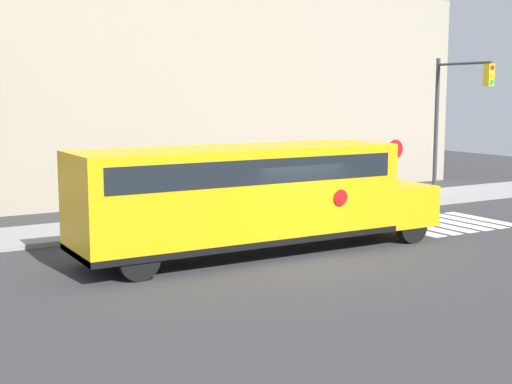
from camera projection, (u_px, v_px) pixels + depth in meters
name	position (u px, v px, depth m)	size (l,w,h in m)	color
ground_plane	(304.00, 260.00, 18.76)	(60.00, 60.00, 0.00)	#333335
sidewalk_strip	(197.00, 220.00, 24.31)	(44.00, 3.00, 0.15)	gray
building_backdrop	(127.00, 92.00, 29.26)	(32.00, 4.00, 8.87)	#9E937F
crosswalk_stripes	(446.00, 223.00, 24.03)	(4.00, 3.20, 0.01)	white
school_bus	(250.00, 192.00, 19.23)	(10.62, 2.57, 2.95)	#EAA80F
stop_sign	(395.00, 162.00, 27.56)	(0.75, 0.10, 2.59)	#38383A
traffic_light	(453.00, 109.00, 27.54)	(0.28, 2.81, 5.73)	#38383A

